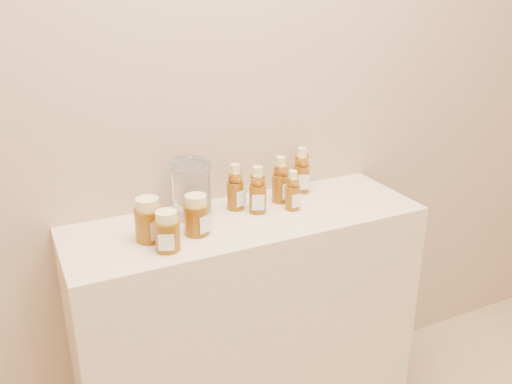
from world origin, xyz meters
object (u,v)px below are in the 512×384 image
bear_bottle_front_left (258,187)px  honey_jar_left (148,219)px  display_table (248,330)px  glass_canister (191,187)px  bear_bottle_back_left (235,184)px

bear_bottle_front_left → honey_jar_left: 0.39m
display_table → glass_canister: size_ratio=5.75×
display_table → bear_bottle_front_left: bearing=28.9°
bear_bottle_back_left → glass_canister: 0.16m
bear_bottle_front_left → glass_canister: bearing=-173.0°
glass_canister → bear_bottle_back_left: bearing=-2.0°
glass_canister → bear_bottle_front_left: bearing=-16.4°
bear_bottle_back_left → bear_bottle_front_left: bearing=-62.5°
bear_bottle_front_left → glass_canister: 0.22m
honey_jar_left → glass_canister: size_ratio=0.65×
display_table → bear_bottle_back_left: bear_bottle_back_left is taller
bear_bottle_back_left → bear_bottle_front_left: (0.06, -0.06, 0.00)m
display_table → bear_bottle_front_left: size_ratio=6.54×
display_table → bear_bottle_front_left: (0.05, 0.03, 0.54)m
honey_jar_left → glass_canister: (0.18, 0.11, 0.04)m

